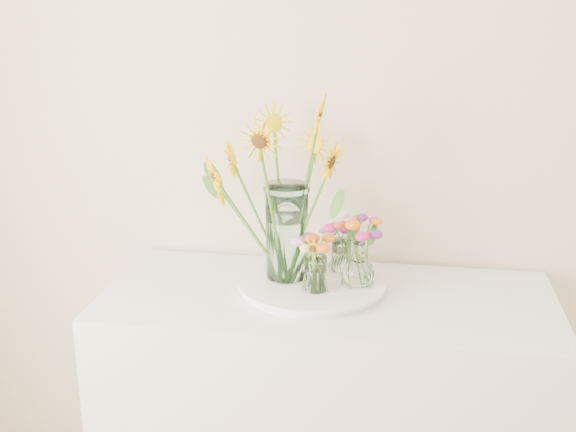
{
  "coord_description": "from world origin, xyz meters",
  "views": [
    {
      "loc": [
        -0.09,
        -0.12,
        1.81
      ],
      "look_at": [
        -0.42,
        1.96,
        1.14
      ],
      "focal_mm": 45.0,
      "sensor_mm": 36.0,
      "label": 1
    }
  ],
  "objects_px": {
    "counter": "(325,420)",
    "tray": "(312,285)",
    "small_vase_a": "(316,274)",
    "small_vase_b": "(359,264)",
    "mason_jar": "(287,232)",
    "small_vase_c": "(341,256)"
  },
  "relations": [
    {
      "from": "small_vase_a",
      "to": "counter",
      "type": "bearing_deg",
      "value": 52.13
    },
    {
      "from": "counter",
      "to": "small_vase_c",
      "type": "xyz_separation_m",
      "value": [
        0.03,
        0.14,
        0.53
      ]
    },
    {
      "from": "mason_jar",
      "to": "small_vase_b",
      "type": "distance_m",
      "value": 0.25
    },
    {
      "from": "counter",
      "to": "small_vase_a",
      "type": "xyz_separation_m",
      "value": [
        -0.03,
        -0.04,
        0.53
      ]
    },
    {
      "from": "counter",
      "to": "tray",
      "type": "xyz_separation_m",
      "value": [
        -0.05,
        0.04,
        0.46
      ]
    },
    {
      "from": "small_vase_a",
      "to": "small_vase_b",
      "type": "xyz_separation_m",
      "value": [
        0.12,
        0.07,
        0.01
      ]
    },
    {
      "from": "counter",
      "to": "mason_jar",
      "type": "distance_m",
      "value": 0.65
    },
    {
      "from": "counter",
      "to": "small_vase_b",
      "type": "bearing_deg",
      "value": 17.03
    },
    {
      "from": "small_vase_a",
      "to": "mason_jar",
      "type": "bearing_deg",
      "value": 136.95
    },
    {
      "from": "tray",
      "to": "small_vase_c",
      "type": "distance_m",
      "value": 0.15
    },
    {
      "from": "mason_jar",
      "to": "tray",
      "type": "bearing_deg",
      "value": -12.14
    },
    {
      "from": "counter",
      "to": "small_vase_b",
      "type": "distance_m",
      "value": 0.55
    },
    {
      "from": "small_vase_c",
      "to": "small_vase_b",
      "type": "bearing_deg",
      "value": -59.67
    },
    {
      "from": "mason_jar",
      "to": "small_vase_b",
      "type": "relative_size",
      "value": 2.17
    },
    {
      "from": "mason_jar",
      "to": "small_vase_b",
      "type": "bearing_deg",
      "value": -6.88
    },
    {
      "from": "counter",
      "to": "small_vase_b",
      "type": "relative_size",
      "value": 9.83
    },
    {
      "from": "mason_jar",
      "to": "small_vase_a",
      "type": "distance_m",
      "value": 0.17
    },
    {
      "from": "counter",
      "to": "small_vase_c",
      "type": "height_order",
      "value": "small_vase_c"
    },
    {
      "from": "small_vase_a",
      "to": "small_vase_c",
      "type": "xyz_separation_m",
      "value": [
        0.06,
        0.18,
        -0.0
      ]
    },
    {
      "from": "counter",
      "to": "small_vase_c",
      "type": "distance_m",
      "value": 0.55
    },
    {
      "from": "counter",
      "to": "tray",
      "type": "distance_m",
      "value": 0.47
    },
    {
      "from": "tray",
      "to": "counter",
      "type": "bearing_deg",
      "value": -35.54
    }
  ]
}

